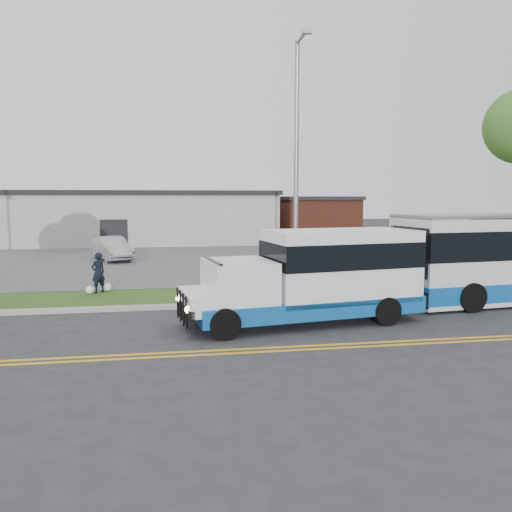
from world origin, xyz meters
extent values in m
plane|color=#28282B|center=(0.00, 0.00, 0.00)|extent=(140.00, 140.00, 0.00)
cube|color=gold|center=(0.00, -3.85, 0.01)|extent=(70.00, 0.12, 0.01)
cube|color=gold|center=(0.00, -4.15, 0.01)|extent=(70.00, 0.12, 0.01)
cube|color=#9E9B93|center=(0.00, 1.10, 0.07)|extent=(80.00, 0.30, 0.15)
cube|color=#284B19|center=(0.00, 2.90, 0.05)|extent=(80.00, 3.30, 0.10)
cube|color=#4C4C4F|center=(0.00, 17.00, 0.05)|extent=(80.00, 25.00, 0.10)
cube|color=#9E9E99|center=(-6.00, 27.00, 2.00)|extent=(25.00, 10.00, 4.00)
cube|color=black|center=(-6.00, 27.00, 4.17)|extent=(25.40, 10.40, 0.35)
cube|color=black|center=(-6.00, 22.05, 1.10)|extent=(2.00, 0.15, 2.20)
cube|color=brown|center=(10.50, 26.00, 1.80)|extent=(6.00, 7.00, 3.60)
cube|color=black|center=(10.50, 26.00, 3.75)|extent=(6.30, 7.30, 0.30)
cylinder|color=gray|center=(3.00, 2.80, 4.85)|extent=(0.18, 0.18, 9.50)
cylinder|color=gray|center=(3.00, 2.10, 9.50)|extent=(0.12, 1.40, 0.12)
cube|color=gray|center=(3.00, 1.45, 9.45)|extent=(0.35, 0.18, 0.12)
cube|color=#0E4F98|center=(2.30, -1.41, 0.56)|extent=(7.19, 3.35, 0.51)
cube|color=white|center=(3.41, -1.24, 1.73)|extent=(4.78, 2.99, 2.14)
cube|color=black|center=(3.41, -1.24, 2.09)|extent=(4.81, 3.03, 0.76)
cube|color=white|center=(0.19, -1.73, 1.37)|extent=(2.14, 2.44, 1.22)
cube|color=black|center=(-0.57, -1.84, 1.58)|extent=(0.39, 1.93, 0.92)
cube|color=white|center=(-0.92, -1.90, 0.87)|extent=(1.32, 2.22, 0.56)
cube|color=black|center=(-1.37, -1.97, 0.56)|extent=(0.46, 2.09, 0.51)
sphere|color=#FFD88C|center=(-1.31, -2.73, 0.81)|extent=(0.23, 0.23, 0.20)
sphere|color=#FFD88C|center=(-1.54, -1.22, 0.81)|extent=(0.23, 0.23, 0.20)
cylinder|color=black|center=(-0.35, -2.92, 0.43)|extent=(0.89, 0.41, 0.85)
cylinder|color=black|center=(-0.68, -0.75, 0.43)|extent=(0.89, 0.41, 0.85)
cylinder|color=black|center=(4.58, -2.17, 0.43)|extent=(0.89, 0.41, 0.85)
cylinder|color=black|center=(4.25, 0.00, 0.43)|extent=(0.89, 0.41, 0.85)
cube|color=black|center=(6.35, 0.04, 1.97)|extent=(0.34, 2.39, 1.66)
cube|color=black|center=(6.28, 0.03, 0.47)|extent=(0.38, 2.60, 0.52)
cylinder|color=black|center=(8.07, -1.02, 0.50)|extent=(1.03, 0.43, 1.00)
cylinder|color=black|center=(7.83, 1.42, 0.50)|extent=(1.03, 0.43, 1.00)
imported|color=black|center=(-4.58, 4.00, 0.89)|extent=(0.68, 0.66, 1.58)
imported|color=#A0A2A7|center=(-5.32, 14.55, 0.80)|extent=(3.08, 4.47, 1.40)
sphere|color=white|center=(-4.88, 3.75, 0.26)|extent=(0.32, 0.32, 0.32)
sphere|color=white|center=(-4.28, 4.25, 0.26)|extent=(0.32, 0.32, 0.32)
camera|label=1|loc=(-1.66, -15.92, 3.79)|focal=35.00mm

